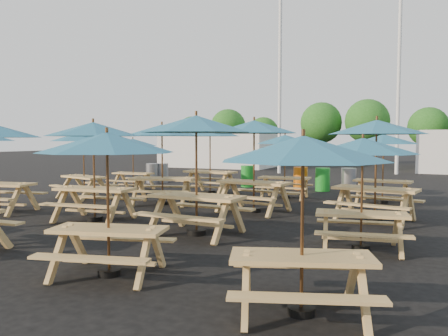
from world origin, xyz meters
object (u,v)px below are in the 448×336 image
at_px(waste_bin_5, 349,180).
at_px(waste_bin_0, 152,173).
at_px(picnic_unit_3, 133,145).
at_px(picnic_unit_10, 254,132).
at_px(picnic_unit_8, 107,150).
at_px(picnic_unit_9, 196,130).
at_px(picnic_unit_15, 384,143).
at_px(waste_bin_1, 162,173).
at_px(picnic_unit_6, 162,135).
at_px(picnic_unit_7, 210,135).
at_px(waste_bin_2, 248,176).
at_px(picnic_unit_13, 363,152).
at_px(picnic_unit_2, 83,140).
at_px(picnic_unit_14, 377,132).
at_px(waste_bin_4, 323,179).
at_px(picnic_unit_11, 285,143).
at_px(waste_bin_3, 300,178).
at_px(picnic_unit_5, 93,134).
at_px(picnic_unit_12, 303,158).

bearing_deg(waste_bin_5, waste_bin_0, -177.16).
bearing_deg(picnic_unit_3, picnic_unit_10, -28.61).
height_order(picnic_unit_8, picnic_unit_9, picnic_unit_9).
xyz_separation_m(picnic_unit_15, waste_bin_1, (-9.99, 2.86, -1.46)).
height_order(picnic_unit_3, picnic_unit_6, picnic_unit_6).
xyz_separation_m(picnic_unit_3, picnic_unit_9, (6.22, -6.32, 0.41)).
distance_m(picnic_unit_7, waste_bin_2, 3.26).
bearing_deg(picnic_unit_9, picnic_unit_13, 4.64).
height_order(picnic_unit_2, picnic_unit_6, picnic_unit_6).
relative_size(waste_bin_1, waste_bin_2, 1.00).
bearing_deg(picnic_unit_14, waste_bin_4, 123.79).
bearing_deg(picnic_unit_11, waste_bin_4, 70.84).
relative_size(picnic_unit_7, waste_bin_3, 2.91).
distance_m(picnic_unit_15, waste_bin_3, 4.59).
bearing_deg(picnic_unit_5, picnic_unit_14, 16.33).
xyz_separation_m(waste_bin_1, waste_bin_3, (6.64, -0.09, 0.00)).
relative_size(picnic_unit_9, waste_bin_3, 2.79).
bearing_deg(picnic_unit_5, waste_bin_3, 64.77).
bearing_deg(picnic_unit_10, waste_bin_1, 147.20).
height_order(picnic_unit_12, picnic_unit_13, picnic_unit_12).
xyz_separation_m(picnic_unit_9, waste_bin_3, (-0.15, 9.26, -1.75)).
bearing_deg(picnic_unit_14, picnic_unit_3, 172.39).
bearing_deg(waste_bin_5, picnic_unit_14, -76.03).
xyz_separation_m(picnic_unit_2, picnic_unit_14, (9.49, -0.36, 0.18)).
xyz_separation_m(picnic_unit_10, waste_bin_5, (1.66, 6.12, -1.78)).
height_order(picnic_unit_2, picnic_unit_13, picnic_unit_2).
height_order(waste_bin_0, waste_bin_1, same).
bearing_deg(picnic_unit_2, picnic_unit_15, 33.18).
xyz_separation_m(waste_bin_1, waste_bin_4, (7.58, -0.29, 0.00)).
bearing_deg(picnic_unit_8, picnic_unit_6, 101.57).
distance_m(picnic_unit_10, waste_bin_0, 9.30).
height_order(picnic_unit_7, waste_bin_1, picnic_unit_7).
distance_m(picnic_unit_6, picnic_unit_14, 6.31).
bearing_deg(picnic_unit_8, waste_bin_1, 104.75).
height_order(picnic_unit_5, picnic_unit_14, picnic_unit_14).
xyz_separation_m(picnic_unit_6, waste_bin_5, (4.75, 5.95, -1.72)).
bearing_deg(picnic_unit_9, picnic_unit_8, -84.90).
bearing_deg(waste_bin_2, picnic_unit_7, -99.35).
distance_m(picnic_unit_11, waste_bin_4, 3.16).
bearing_deg(picnic_unit_12, picnic_unit_10, 95.52).
bearing_deg(picnic_unit_6, waste_bin_4, 38.97).
bearing_deg(waste_bin_3, picnic_unit_9, -89.09).
xyz_separation_m(waste_bin_0, waste_bin_4, (7.86, 0.12, 0.00)).
height_order(picnic_unit_11, waste_bin_1, picnic_unit_11).
relative_size(picnic_unit_10, picnic_unit_11, 1.25).
height_order(picnic_unit_15, waste_bin_0, picnic_unit_15).
bearing_deg(picnic_unit_12, picnic_unit_13, 66.40).
relative_size(picnic_unit_3, waste_bin_0, 2.28).
xyz_separation_m(picnic_unit_13, waste_bin_1, (-10.12, 9.24, -1.34)).
relative_size(picnic_unit_11, waste_bin_1, 2.42).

